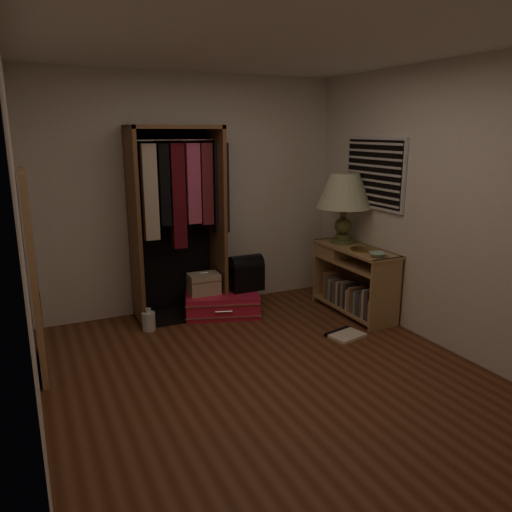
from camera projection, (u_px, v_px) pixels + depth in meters
name	position (u px, v px, depth m)	size (l,w,h in m)	color
ground	(272.00, 379.00, 4.13)	(4.00, 4.00, 0.00)	#572E19
room_walls	(280.00, 197.00, 3.83)	(3.52, 4.02, 2.60)	silver
console_bookshelf	(353.00, 278.00, 5.57)	(0.42, 1.12, 0.75)	#A68050
open_wardrobe	(180.00, 206.00, 5.30)	(1.04, 0.50, 2.05)	brown
floor_mirror	(33.00, 274.00, 4.09)	(0.06, 0.80, 1.70)	tan
pink_suitcase	(222.00, 303.00, 5.58)	(0.96, 0.81, 0.25)	red
train_case	(204.00, 284.00, 5.47)	(0.35, 0.25, 0.24)	tan
black_bag	(246.00, 272.00, 5.59)	(0.37, 0.24, 0.40)	black
table_lamp	(344.00, 192.00, 5.55)	(0.80, 0.80, 0.79)	#4A5529
brass_tray	(364.00, 249.00, 5.34)	(0.34, 0.34, 0.02)	#AA8C41
ceramic_bowl	(378.00, 255.00, 5.06)	(0.17, 0.17, 0.04)	#99B8A1
white_jug	(149.00, 321.00, 5.11)	(0.16, 0.16, 0.24)	silver
floor_book	(344.00, 334.00, 4.99)	(0.38, 0.33, 0.03)	#F0E6CA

